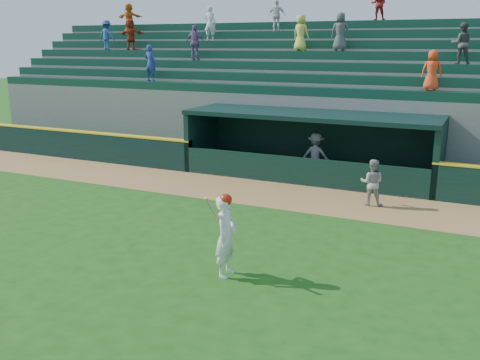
{
  "coord_description": "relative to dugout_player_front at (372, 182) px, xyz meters",
  "views": [
    {
      "loc": [
        6.08,
        -11.23,
        4.92
      ],
      "look_at": [
        0.0,
        1.6,
        1.3
      ],
      "focal_mm": 40.0,
      "sensor_mm": 36.0,
      "label": 1
    }
  ],
  "objects": [
    {
      "name": "dugout_player_inside",
      "position": [
        -2.69,
        2.75,
        0.11
      ],
      "size": [
        1.12,
        0.67,
        1.7
      ],
      "primitive_type": "imported",
      "rotation": [
        0.0,
        0.0,
        3.17
      ],
      "color": "#979792",
      "rests_on": "ground"
    },
    {
      "name": "field_wall_left",
      "position": [
        -15.15,
        1.48,
        -0.14
      ],
      "size": [
        15.5,
        0.3,
        1.2
      ],
      "primitive_type": "cube",
      "color": "black",
      "rests_on": "ground"
    },
    {
      "name": "dugout_player_front",
      "position": [
        0.0,
        0.0,
        0.0
      ],
      "size": [
        0.79,
        0.65,
        1.47
      ],
      "primitive_type": "imported",
      "rotation": [
        0.0,
        0.0,
        3.28
      ],
      "color": "#9C9C97",
      "rests_on": "ground"
    },
    {
      "name": "wall_stripe_left",
      "position": [
        -15.15,
        1.48,
        0.49
      ],
      "size": [
        15.5,
        0.32,
        0.06
      ],
      "primitive_type": "cube",
      "color": "yellow",
      "rests_on": "field_wall_left"
    },
    {
      "name": "dugout",
      "position": [
        -2.9,
        2.93,
        0.62
      ],
      "size": [
        9.4,
        2.8,
        2.46
      ],
      "color": "slate",
      "rests_on": "ground"
    },
    {
      "name": "warning_track",
      "position": [
        -2.9,
        -0.17,
        -0.73
      ],
      "size": [
        40.0,
        3.0,
        0.01
      ],
      "primitive_type": "cube",
      "color": "olive",
      "rests_on": "ground"
    },
    {
      "name": "batter_at_plate",
      "position": [
        -1.75,
        -6.62,
        0.19
      ],
      "size": [
        0.52,
        0.81,
        1.87
      ],
      "color": "white",
      "rests_on": "ground"
    },
    {
      "name": "ground",
      "position": [
        -2.9,
        -5.07,
        -0.74
      ],
      "size": [
        120.0,
        120.0,
        0.0
      ],
      "primitive_type": "plane",
      "color": "#1C4C13",
      "rests_on": "ground"
    },
    {
      "name": "stands",
      "position": [
        -2.93,
        7.5,
        1.67
      ],
      "size": [
        34.5,
        6.25,
        7.41
      ],
      "color": "slate",
      "rests_on": "ground"
    }
  ]
}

